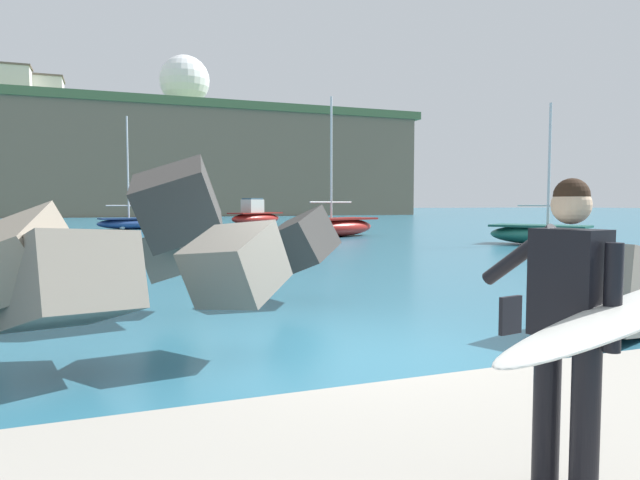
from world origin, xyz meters
TOP-DOWN VIEW (x-y plane):
  - ground_plane at (0.00, 0.00)m, footprint 400.00×400.00m
  - breakwater_jetty at (0.71, 1.91)m, footprint 32.43×7.62m
  - surfer_with_board at (-0.46, -4.08)m, footprint 2.12×1.31m
  - boat_near_left at (-0.91, 36.66)m, footprint 5.52×2.89m
  - boat_mid_left at (9.32, 23.01)m, footprint 5.85×4.12m
  - boat_mid_centre at (15.60, 13.94)m, footprint 4.16×4.90m
  - boat_far_left at (9.41, 41.70)m, footprint 5.93×4.96m
  - mooring_buoy_inner at (-1.76, 35.93)m, footprint 0.44×0.44m
  - mooring_buoy_middle at (7.30, 23.28)m, footprint 0.44×0.44m
  - headland_bluff at (-7.17, 90.82)m, footprint 105.26×33.38m
  - radar_dome at (11.04, 98.74)m, footprint 8.96×8.96m
  - station_building_central at (-17.15, 93.58)m, footprint 8.07×4.37m
  - station_building_east at (-12.82, 98.56)m, footprint 8.02×6.51m

SIDE VIEW (x-z plane):
  - ground_plane at x=0.00m, z-range 0.00..0.00m
  - mooring_buoy_inner at x=-1.76m, z-range 0.00..0.44m
  - mooring_buoy_middle at x=7.30m, z-range 0.00..0.44m
  - boat_near_left at x=-0.91m, z-range -3.57..4.55m
  - boat_mid_centre at x=15.60m, z-range -2.67..3.68m
  - boat_mid_left at x=9.32m, z-range -3.30..4.47m
  - boat_far_left at x=9.41m, z-range -0.42..1.91m
  - breakwater_jetty at x=0.71m, z-range -0.14..2.55m
  - surfer_with_board at x=-0.46m, z-range 0.39..2.16m
  - headland_bluff at x=-7.17m, z-range 0.02..16.73m
  - station_building_east at x=-12.82m, z-range 16.72..22.76m
  - station_building_central at x=-17.15m, z-range 16.72..23.26m
  - radar_dome at x=11.04m, z-range 17.58..29.38m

